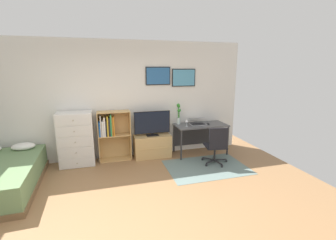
% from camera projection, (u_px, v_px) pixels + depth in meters
% --- Properties ---
extents(ground_plane, '(7.20, 7.20, 0.00)m').
position_uv_depth(ground_plane, '(132.00, 216.00, 3.33)').
color(ground_plane, '#936B44').
extents(wall_back_with_posters, '(6.12, 0.09, 2.70)m').
position_uv_depth(wall_back_with_posters, '(117.00, 100.00, 5.31)').
color(wall_back_with_posters, silver).
rests_on(wall_back_with_posters, ground_plane).
extents(area_rug, '(1.70, 1.20, 0.01)m').
position_uv_depth(area_rug, '(206.00, 167.00, 4.97)').
color(area_rug, slate).
rests_on(area_rug, ground_plane).
extents(dresser, '(0.72, 0.46, 1.18)m').
position_uv_depth(dresser, '(76.00, 139.00, 4.98)').
color(dresser, silver).
rests_on(dresser, ground_plane).
extents(bookshelf, '(0.72, 0.30, 1.14)m').
position_uv_depth(bookshelf, '(111.00, 132.00, 5.22)').
color(bookshelf, tan).
rests_on(bookshelf, ground_plane).
extents(tv_stand, '(0.87, 0.41, 0.53)m').
position_uv_depth(tv_stand, '(152.00, 146.00, 5.51)').
color(tv_stand, tan).
rests_on(tv_stand, ground_plane).
extents(television, '(0.85, 0.16, 0.58)m').
position_uv_depth(television, '(152.00, 124.00, 5.37)').
color(television, black).
rests_on(television, tv_stand).
extents(desk, '(1.25, 0.62, 0.74)m').
position_uv_depth(desk, '(199.00, 129.00, 5.73)').
color(desk, '#4C4C4F').
rests_on(desk, ground_plane).
extents(office_chair, '(0.58, 0.58, 0.86)m').
position_uv_depth(office_chair, '(216.00, 145.00, 5.02)').
color(office_chair, '#232326').
rests_on(office_chair, ground_plane).
extents(laptop, '(0.39, 0.42, 0.16)m').
position_uv_depth(laptop, '(197.00, 121.00, 5.67)').
color(laptop, '#B7B7BC').
rests_on(laptop, desk).
extents(computer_mouse, '(0.06, 0.10, 0.03)m').
position_uv_depth(computer_mouse, '(208.00, 124.00, 5.63)').
color(computer_mouse, '#262628').
rests_on(computer_mouse, desk).
extents(bamboo_vase, '(0.10, 0.09, 0.51)m').
position_uv_depth(bamboo_vase, '(179.00, 113.00, 5.61)').
color(bamboo_vase, silver).
rests_on(bamboo_vase, desk).
extents(wine_glass, '(0.07, 0.07, 0.18)m').
position_uv_depth(wine_glass, '(187.00, 121.00, 5.42)').
color(wine_glass, silver).
rests_on(wine_glass, desk).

